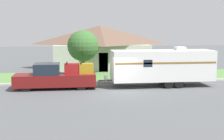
{
  "coord_description": "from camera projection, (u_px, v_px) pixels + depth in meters",
  "views": [
    {
      "loc": [
        -3.5,
        -22.74,
        4.71
      ],
      "look_at": [
        -0.31,
        1.68,
        1.4
      ],
      "focal_mm": 50.0,
      "sensor_mm": 36.0,
      "label": 1
    }
  ],
  "objects": [
    {
      "name": "travel_trailer",
      "position": [
        162.0,
        65.0,
        25.34
      ],
      "size": [
        9.36,
        2.41,
        3.22
      ],
      "color": "black",
      "rests_on": "ground_plane"
    },
    {
      "name": "tree_in_yard",
      "position": [
        83.0,
        46.0,
        28.61
      ],
      "size": [
        2.87,
        2.87,
        4.54
      ],
      "color": "brown",
      "rests_on": "ground_plane"
    },
    {
      "name": "ground_plane",
      "position": [
        119.0,
        91.0,
        23.42
      ],
      "size": [
        120.0,
        120.0,
        0.0
      ],
      "primitive_type": "plane",
      "color": "#515456"
    },
    {
      "name": "house_across_street",
      "position": [
        100.0,
        46.0,
        37.11
      ],
      "size": [
        11.52,
        8.4,
        5.02
      ],
      "color": "#B2B2A8",
      "rests_on": "ground_plane"
    },
    {
      "name": "mailbox",
      "position": [
        118.0,
        70.0,
        28.06
      ],
      "size": [
        0.48,
        0.2,
        1.24
      ],
      "color": "brown",
      "rests_on": "ground_plane"
    },
    {
      "name": "pickup_truck",
      "position": [
        56.0,
        77.0,
        24.34
      ],
      "size": [
        6.38,
        2.04,
        2.08
      ],
      "color": "black",
      "rests_on": "ground_plane"
    },
    {
      "name": "curb_strip",
      "position": [
        112.0,
        82.0,
        27.1
      ],
      "size": [
        80.0,
        0.3,
        0.14
      ],
      "color": "#ADADA8",
      "rests_on": "ground_plane"
    },
    {
      "name": "lawn_strip",
      "position": [
        108.0,
        76.0,
        30.69
      ],
      "size": [
        80.0,
        7.0,
        0.03
      ],
      "color": "#568442",
      "rests_on": "ground_plane"
    }
  ]
}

